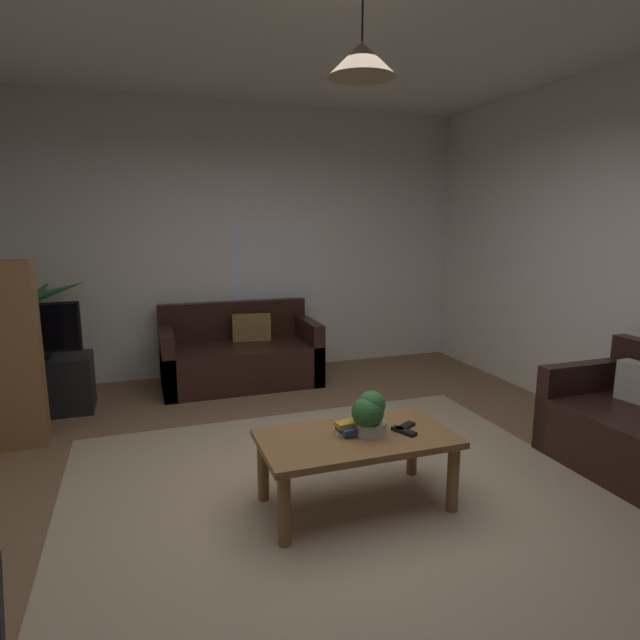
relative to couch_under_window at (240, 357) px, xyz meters
name	(u,v)px	position (x,y,z in m)	size (l,w,h in m)	color
floor	(336,494)	(0.14, -2.43, -0.29)	(5.07, 5.79, 0.02)	brown
rug	(348,508)	(0.14, -2.63, -0.27)	(3.29, 3.19, 0.01)	tan
wall_back	(241,242)	(0.14, 0.50, 1.17)	(5.19, 0.06, 2.89)	silver
window_pane	(276,266)	(0.52, 0.46, 0.89)	(1.02, 0.01, 1.00)	white
couch_under_window	(240,357)	(0.00, 0.00, 0.00)	(1.58, 0.81, 0.82)	black
coffee_table	(357,446)	(0.20, -2.61, 0.10)	(1.14, 0.60, 0.45)	olive
book_on_table_0	(348,433)	(0.16, -2.58, 0.18)	(0.14, 0.09, 0.02)	beige
book_on_table_1	(349,429)	(0.16, -2.59, 0.21)	(0.12, 0.12, 0.03)	#2D4C8C
book_on_table_2	(348,424)	(0.16, -2.58, 0.23)	(0.15, 0.08, 0.03)	gold
remote_on_table_0	(404,431)	(0.48, -2.67, 0.18)	(0.05, 0.16, 0.02)	black
remote_on_table_1	(405,427)	(0.52, -2.61, 0.18)	(0.05, 0.16, 0.02)	black
potted_plant_on_table	(370,413)	(0.27, -2.63, 0.31)	(0.21, 0.20, 0.27)	beige
tv_stand	(38,386)	(-1.84, -0.28, -0.03)	(0.90, 0.44, 0.50)	black
tv	(32,331)	(-1.84, -0.31, 0.47)	(0.78, 0.16, 0.49)	black
potted_palm_corner	(34,340)	(-1.93, 0.25, 0.27)	(0.87, 0.76, 1.23)	beige
pendant_lamp	(362,59)	(0.20, -2.61, 2.22)	(0.36, 0.36, 0.48)	black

